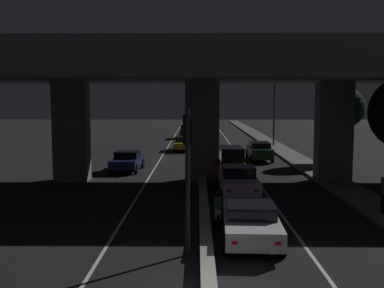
# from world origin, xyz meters

# --- Properties ---
(lane_line_left_inner) EXTENTS (0.12, 126.00, 0.00)m
(lane_line_left_inner) POSITION_xyz_m (-3.38, 35.00, 0.00)
(lane_line_left_inner) COLOR beige
(lane_line_left_inner) RESTS_ON ground_plane
(lane_line_right_inner) EXTENTS (0.12, 126.00, 0.00)m
(lane_line_right_inner) POSITION_xyz_m (3.38, 35.00, 0.00)
(lane_line_right_inner) COLOR beige
(lane_line_right_inner) RESTS_ON ground_plane
(median_divider) EXTENTS (0.41, 126.00, 0.43)m
(median_divider) POSITION_xyz_m (0.00, 35.00, 0.21)
(median_divider) COLOR gray
(median_divider) RESTS_ON ground_plane
(sidewalk_right) EXTENTS (2.06, 126.00, 0.17)m
(sidewalk_right) POSITION_xyz_m (7.89, 28.00, 0.08)
(sidewalk_right) COLOR #5B5956
(sidewalk_right) RESTS_ON ground_plane
(elevated_overpass) EXTENTS (36.16, 10.07, 8.90)m
(elevated_overpass) POSITION_xyz_m (-0.30, 16.59, 6.73)
(elevated_overpass) COLOR #5B5956
(elevated_overpass) RESTS_ON ground_plane
(traffic_light_left_of_median) EXTENTS (0.30, 0.49, 4.72)m
(traffic_light_left_of_median) POSITION_xyz_m (-0.61, 3.48, 3.23)
(traffic_light_left_of_median) COLOR black
(traffic_light_left_of_median) RESTS_ON ground_plane
(street_lamp) EXTENTS (2.54, 0.32, 7.77)m
(street_lamp) POSITION_xyz_m (7.37, 36.35, 4.63)
(street_lamp) COLOR #2D2D30
(street_lamp) RESTS_ON ground_plane
(car_white_lead) EXTENTS (2.18, 4.81, 1.39)m
(car_white_lead) POSITION_xyz_m (1.59, 4.88, 0.73)
(car_white_lead) COLOR silver
(car_white_lead) RESTS_ON ground_plane
(car_white_second) EXTENTS (2.03, 4.25, 1.59)m
(car_white_second) POSITION_xyz_m (1.82, 12.26, 0.78)
(car_white_second) COLOR silver
(car_white_second) RESTS_ON ground_plane
(car_taxi_yellow_third) EXTENTS (2.00, 4.15, 1.80)m
(car_taxi_yellow_third) POSITION_xyz_m (1.96, 19.39, 0.94)
(car_taxi_yellow_third) COLOR gold
(car_taxi_yellow_third) RESTS_ON ground_plane
(car_dark_green_fourth) EXTENTS (1.95, 4.72, 1.52)m
(car_dark_green_fourth) POSITION_xyz_m (4.81, 25.96, 0.80)
(car_dark_green_fourth) COLOR black
(car_dark_green_fourth) RESTS_ON ground_plane
(car_dark_blue_lead_oncoming) EXTENTS (2.09, 4.09, 1.38)m
(car_dark_blue_lead_oncoming) POSITION_xyz_m (-5.20, 20.44, 0.72)
(car_dark_blue_lead_oncoming) COLOR #141938
(car_dark_blue_lead_oncoming) RESTS_ON ground_plane
(car_taxi_yellow_second_oncoming) EXTENTS (1.96, 4.01, 1.36)m
(car_taxi_yellow_second_oncoming) POSITION_xyz_m (-1.65, 32.88, 0.71)
(car_taxi_yellow_second_oncoming) COLOR gold
(car_taxi_yellow_second_oncoming) RESTS_ON ground_plane
(car_dark_green_third_oncoming) EXTENTS (2.01, 3.96, 1.71)m
(car_dark_green_third_oncoming) POSITION_xyz_m (-1.58, 46.75, 0.91)
(car_dark_green_third_oncoming) COLOR black
(car_dark_green_third_oncoming) RESTS_ON ground_plane
(motorcycle_white_filtering_near) EXTENTS (0.33, 1.85, 1.38)m
(motorcycle_white_filtering_near) POSITION_xyz_m (0.53, 6.92, 0.59)
(motorcycle_white_filtering_near) COLOR black
(motorcycle_white_filtering_near) RESTS_ON ground_plane
(motorcycle_red_filtering_mid) EXTENTS (0.33, 1.94, 1.48)m
(motorcycle_red_filtering_mid) POSITION_xyz_m (0.91, 15.47, 0.62)
(motorcycle_red_filtering_mid) COLOR black
(motorcycle_red_filtering_mid) RESTS_ON ground_plane
(roadside_tree_kerbside_mid) EXTENTS (3.12, 3.12, 5.90)m
(roadside_tree_kerbside_mid) POSITION_xyz_m (11.23, 24.57, 4.32)
(roadside_tree_kerbside_mid) COLOR #38281C
(roadside_tree_kerbside_mid) RESTS_ON ground_plane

